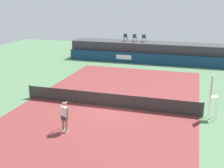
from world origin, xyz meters
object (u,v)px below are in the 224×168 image
(spectator_chair_center, at_px, (144,38))
(net_post_near, at_px, (30,91))
(spectator_chair_far_left, at_px, (126,37))
(tennis_player, at_px, (65,116))
(tennis_ball, at_px, (155,122))
(spectator_chair_left, at_px, (135,37))
(net_post_far, at_px, (203,110))
(umpire_chair, at_px, (212,94))

(spectator_chair_center, distance_m, net_post_near, 16.56)
(spectator_chair_far_left, height_order, tennis_player, spectator_chair_far_left)
(tennis_ball, bearing_deg, net_post_near, 169.95)
(spectator_chair_center, distance_m, tennis_ball, 17.71)
(spectator_chair_far_left, xyz_separation_m, spectator_chair_center, (2.22, 0.02, 0.00))
(spectator_chair_left, height_order, net_post_near, spectator_chair_left)
(spectator_chair_center, bearing_deg, spectator_chair_left, -176.11)
(net_post_near, relative_size, net_post_far, 1.00)
(spectator_chair_far_left, relative_size, tennis_ball, 13.06)
(spectator_chair_center, distance_m, tennis_player, 19.75)
(spectator_chair_far_left, relative_size, umpire_chair, 0.32)
(net_post_near, height_order, net_post_far, same)
(spectator_chair_left, relative_size, umpire_chair, 0.32)
(tennis_ball, bearing_deg, umpire_chair, 27.60)
(spectator_chair_center, distance_m, umpire_chair, 16.99)
(umpire_chair, xyz_separation_m, net_post_far, (-0.43, 0.02, -1.09))
(umpire_chair, xyz_separation_m, tennis_ball, (-3.22, -1.68, -1.55))
(spectator_chair_far_left, bearing_deg, umpire_chair, -58.82)
(spectator_chair_center, height_order, net_post_far, spectator_chair_center)
(spectator_chair_far_left, height_order, spectator_chair_left, same)
(spectator_chair_far_left, height_order, umpire_chair, spectator_chair_far_left)
(umpire_chair, bearing_deg, tennis_ball, -152.40)
(spectator_chair_center, bearing_deg, spectator_chair_far_left, -179.47)
(spectator_chair_far_left, xyz_separation_m, spectator_chair_left, (1.14, -0.05, 0.00))
(tennis_ball, bearing_deg, spectator_chair_far_left, 109.64)
(umpire_chair, height_order, net_post_near, umpire_chair)
(spectator_chair_far_left, bearing_deg, net_post_near, -102.92)
(spectator_chair_center, bearing_deg, tennis_player, -92.30)
(net_post_near, bearing_deg, umpire_chair, -0.09)
(spectator_chair_left, relative_size, net_post_far, 0.89)
(umpire_chair, bearing_deg, tennis_player, -151.57)
(spectator_chair_left, bearing_deg, tennis_ball, -73.77)
(tennis_player, bearing_deg, spectator_chair_center, 87.70)
(spectator_chair_far_left, relative_size, net_post_far, 0.89)
(umpire_chair, distance_m, net_post_far, 1.17)
(spectator_chair_left, xyz_separation_m, tennis_player, (0.30, -19.59, -1.73))
(spectator_chair_center, bearing_deg, umpire_chair, -65.29)
(net_post_near, xyz_separation_m, tennis_ball, (9.61, -1.70, -0.46))
(spectator_chair_left, height_order, tennis_ball, spectator_chair_left)
(tennis_ball, bearing_deg, spectator_chair_center, 102.75)
(net_post_far, distance_m, tennis_player, 8.60)
(spectator_chair_center, height_order, tennis_player, spectator_chair_center)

